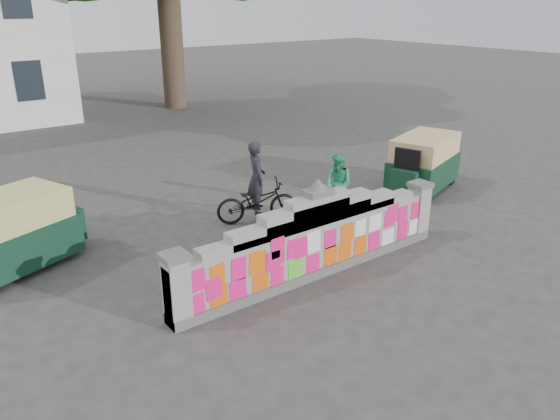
% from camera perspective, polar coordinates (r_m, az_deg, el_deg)
% --- Properties ---
extents(ground, '(100.00, 100.00, 0.00)m').
position_cam_1_polar(ground, '(11.01, 3.74, -6.70)').
color(ground, '#383533').
rests_on(ground, ground).
extents(parapet_wall, '(6.48, 0.44, 2.01)m').
position_cam_1_polar(parapet_wall, '(10.68, 3.85, -3.15)').
color(parapet_wall, '#4C4C49').
rests_on(parapet_wall, ground).
extents(cyclist_bike, '(2.11, 1.39, 1.05)m').
position_cam_1_polar(cyclist_bike, '(13.31, -2.42, 0.89)').
color(cyclist_bike, black).
rests_on(cyclist_bike, ground).
extents(cyclist_rider, '(0.64, 0.76, 1.77)m').
position_cam_1_polar(cyclist_rider, '(13.19, -2.45, 2.37)').
color(cyclist_rider, black).
rests_on(cyclist_rider, ground).
extents(pedestrian, '(0.65, 0.79, 1.52)m').
position_cam_1_polar(pedestrian, '(13.92, 6.11, 2.74)').
color(pedestrian, '#2BA06B').
rests_on(pedestrian, ground).
extents(rickshaw_left, '(2.93, 2.11, 1.58)m').
position_cam_1_polar(rickshaw_left, '(12.09, -26.16, -2.05)').
color(rickshaw_left, '#103122').
rests_on(rickshaw_left, ground).
extents(rickshaw_right, '(2.91, 2.00, 1.56)m').
position_cam_1_polar(rickshaw_right, '(16.01, 14.70, 4.82)').
color(rickshaw_right, '#11331F').
rests_on(rickshaw_right, ground).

